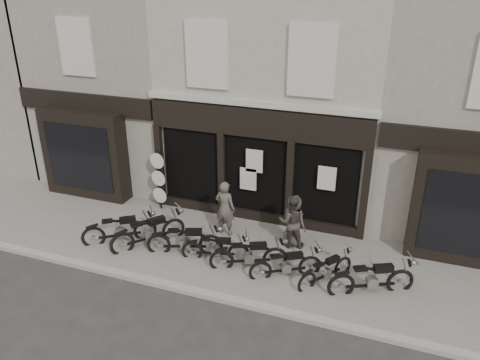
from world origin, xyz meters
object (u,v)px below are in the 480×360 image
(motorcycle_1, at_px, (149,234))
(motorcycle_0, at_px, (120,232))
(motorcycle_3, at_px, (216,250))
(motorcycle_7, at_px, (372,281))
(motorcycle_4, at_px, (249,257))
(man_right, at_px, (294,221))
(motorcycle_5, at_px, (286,267))
(advert_sign_post, at_px, (159,183))
(man_centre, at_px, (292,222))
(man_left, at_px, (225,208))
(motorcycle_6, at_px, (326,272))
(motorcycle_2, at_px, (186,243))

(motorcycle_1, bearing_deg, motorcycle_0, 136.57)
(motorcycle_3, distance_m, motorcycle_7, 4.35)
(motorcycle_4, bearing_deg, man_right, 37.19)
(motorcycle_5, height_order, advert_sign_post, advert_sign_post)
(motorcycle_7, bearing_deg, man_centre, 122.79)
(man_centre, bearing_deg, advert_sign_post, -22.80)
(man_left, height_order, man_centre, man_left)
(man_left, bearing_deg, motorcycle_6, 164.49)
(motorcycle_3, distance_m, advert_sign_post, 3.80)
(motorcycle_4, height_order, man_centre, man_centre)
(motorcycle_0, relative_size, man_right, 1.22)
(motorcycle_2, relative_size, motorcycle_4, 1.05)
(motorcycle_6, bearing_deg, motorcycle_5, 134.28)
(motorcycle_1, bearing_deg, man_centre, -32.58)
(motorcycle_6, height_order, man_centre, man_centre)
(motorcycle_0, height_order, motorcycle_1, motorcycle_1)
(motorcycle_3, height_order, motorcycle_5, motorcycle_5)
(motorcycle_3, relative_size, motorcycle_4, 0.94)
(motorcycle_3, xyz_separation_m, motorcycle_5, (2.10, -0.12, 0.01))
(motorcycle_5, height_order, motorcycle_7, motorcycle_7)
(motorcycle_0, height_order, man_right, man_right)
(motorcycle_5, bearing_deg, motorcycle_2, 147.00)
(motorcycle_3, distance_m, man_centre, 2.38)
(advert_sign_post, bearing_deg, man_centre, -3.35)
(motorcycle_7, relative_size, advert_sign_post, 0.94)
(motorcycle_0, distance_m, motorcycle_5, 5.22)
(motorcycle_4, bearing_deg, motorcycle_5, -27.21)
(man_left, bearing_deg, motorcycle_4, 137.86)
(man_centre, bearing_deg, motorcycle_3, 23.64)
(motorcycle_3, relative_size, motorcycle_6, 1.17)
(man_left, distance_m, advert_sign_post, 2.86)
(motorcycle_6, distance_m, man_left, 3.74)
(motorcycle_6, distance_m, motorcycle_7, 1.20)
(motorcycle_2, bearing_deg, motorcycle_3, -18.58)
(motorcycle_1, relative_size, advert_sign_post, 0.89)
(motorcycle_3, bearing_deg, advert_sign_post, 127.57)
(man_centre, relative_size, man_right, 1.02)
(motorcycle_7, bearing_deg, motorcycle_1, 152.34)
(motorcycle_6, relative_size, advert_sign_post, 0.72)
(motorcycle_0, relative_size, motorcycle_7, 0.92)
(motorcycle_2, bearing_deg, motorcycle_4, -21.04)
(motorcycle_4, bearing_deg, man_left, 107.20)
(man_centre, distance_m, man_right, 0.11)
(motorcycle_4, relative_size, motorcycle_7, 0.96)
(advert_sign_post, bearing_deg, motorcycle_0, -86.59)
(motorcycle_7, xyz_separation_m, man_centre, (-2.50, 1.46, 0.50))
(man_right, xyz_separation_m, advert_sign_post, (-4.89, 0.69, 0.18))
(motorcycle_4, xyz_separation_m, motorcycle_6, (2.12, 0.10, -0.06))
(motorcycle_4, xyz_separation_m, motorcycle_7, (3.32, 0.00, 0.02))
(motorcycle_2, bearing_deg, motorcycle_5, -21.34)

